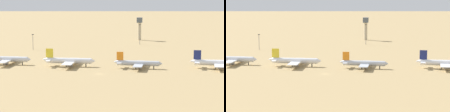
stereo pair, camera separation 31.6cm
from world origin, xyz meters
The scene contains 8 objects.
ground centered at (0.00, 0.00, 0.00)m, with size 4000.00×4000.00×0.00m, color tan.
parked_jet_orange_1 centered at (-68.92, 25.78, 3.75)m, with size 34.59×28.96×11.45m.
parked_jet_yellow_2 centered at (-25.18, 24.29, 3.88)m, with size 35.80×30.10×11.83m.
parked_jet_orange_3 centered at (20.81, 23.50, 3.49)m, with size 32.14×26.87×10.66m.
parked_jet_navy_4 centered at (71.48, 31.06, 3.84)m, with size 35.40×29.60×11.73m.
control_tower centered at (4.81, 188.97, 13.18)m, with size 5.20×5.20×21.84m.
light_pole_west centered at (-74.62, 101.64, 7.67)m, with size 1.80×0.50×13.02m.
light_pole_mid centered at (8.87, 151.95, 10.34)m, with size 1.80×0.50×18.20m.
Camera 1 is at (54.88, -294.17, 54.22)m, focal length 80.38 mm.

